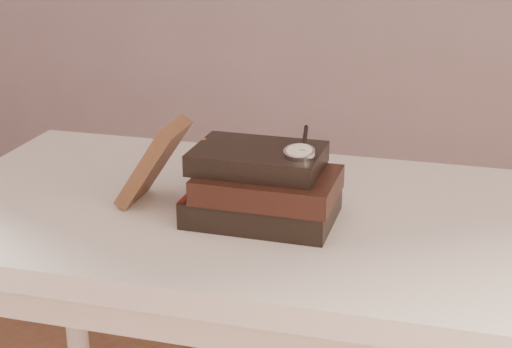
# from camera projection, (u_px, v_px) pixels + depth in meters

# --- Properties ---
(table) EXTENTS (1.00, 0.60, 0.75)m
(table) POSITION_uv_depth(u_px,v_px,m) (227.00, 253.00, 1.31)
(table) COLOR silver
(table) RESTS_ON ground
(book_stack) EXTENTS (0.24, 0.16, 0.12)m
(book_stack) POSITION_uv_depth(u_px,v_px,m) (263.00, 187.00, 1.20)
(book_stack) COLOR black
(book_stack) RESTS_ON table
(journal) EXTENTS (0.11, 0.10, 0.14)m
(journal) POSITION_uv_depth(u_px,v_px,m) (154.00, 162.00, 1.25)
(journal) COLOR #422819
(journal) RESTS_ON table
(pocket_watch) EXTENTS (0.05, 0.15, 0.02)m
(pocket_watch) POSITION_uv_depth(u_px,v_px,m) (300.00, 150.00, 1.15)
(pocket_watch) COLOR silver
(pocket_watch) RESTS_ON book_stack
(eyeglasses) EXTENTS (0.10, 0.11, 0.05)m
(eyeglasses) POSITION_uv_depth(u_px,v_px,m) (229.00, 160.00, 1.29)
(eyeglasses) COLOR silver
(eyeglasses) RESTS_ON book_stack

